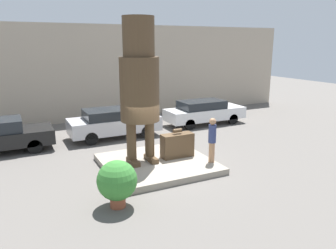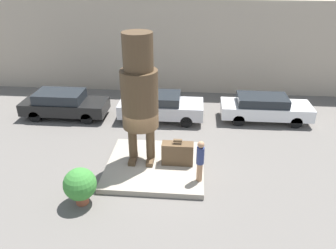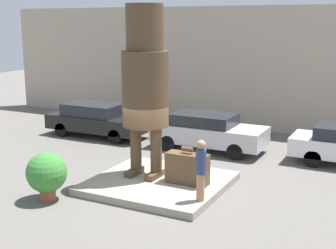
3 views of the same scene
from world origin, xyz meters
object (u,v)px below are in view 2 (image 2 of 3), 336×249
object	(u,v)px
tourist	(200,160)
parked_car_white	(265,108)
parked_car_black	(64,104)
parked_car_silver	(160,106)
statue_figure	(139,91)
giant_suitcase	(178,153)
planter_pot	(80,185)

from	to	relation	value
tourist	parked_car_white	size ratio (longest dim) A/B	0.36
parked_car_black	parked_car_silver	bearing A→B (deg)	1.15
statue_figure	tourist	bearing A→B (deg)	-26.88
giant_suitcase	parked_car_silver	distance (m)	4.77
statue_figure	parked_car_white	size ratio (longest dim) A/B	1.13
tourist	planter_pot	size ratio (longest dim) A/B	1.21
tourist	parked_car_white	world-z (taller)	tourist
giant_suitcase	tourist	size ratio (longest dim) A/B	0.75
planter_pot	statue_figure	bearing A→B (deg)	56.03
statue_figure	planter_pot	size ratio (longest dim) A/B	3.78
parked_car_silver	parked_car_white	xyz separation A→B (m)	(5.63, 0.35, -0.03)
statue_figure	giant_suitcase	distance (m)	3.06
parked_car_black	planter_pot	xyz separation A→B (m)	(3.26, -7.03, 0.02)
giant_suitcase	tourist	bearing A→B (deg)	-50.55
tourist	giant_suitcase	bearing A→B (deg)	129.45
planter_pot	giant_suitcase	bearing A→B (deg)	37.44
parked_car_silver	parked_car_black	bearing A→B (deg)	-178.85
parked_car_silver	statue_figure	bearing A→B (deg)	-93.72
parked_car_white	parked_car_black	bearing A→B (deg)	-177.61
parked_car_black	parked_car_white	xyz separation A→B (m)	(10.97, 0.46, -0.02)
parked_car_white	giant_suitcase	bearing A→B (deg)	-131.61
tourist	parked_car_white	xyz separation A→B (m)	(3.49, 6.07, -0.42)
giant_suitcase	parked_car_black	world-z (taller)	parked_car_black
statue_figure	parked_car_silver	world-z (taller)	statue_figure
giant_suitcase	tourist	xyz separation A→B (m)	(0.91, -1.11, 0.46)
giant_suitcase	parked_car_black	distance (m)	7.96
statue_figure	parked_car_white	bearing A→B (deg)	39.26
statue_figure	parked_car_silver	size ratio (longest dim) A/B	1.19
statue_figure	planter_pot	distance (m)	4.10
statue_figure	parked_car_black	bearing A→B (deg)	139.04
parked_car_white	planter_pot	distance (m)	10.74
parked_car_silver	parked_car_white	bearing A→B (deg)	3.56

